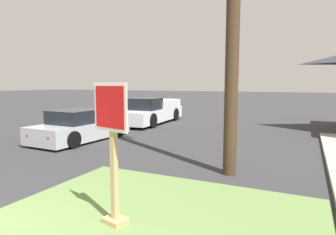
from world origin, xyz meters
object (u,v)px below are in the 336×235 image
Objects in this scene: parked_sedan_silver at (81,127)px; pickup_truck_white at (149,113)px; stop_sign at (113,156)px; manhole_cover at (118,197)px.

pickup_truck_white is at bearing 89.75° from parked_sedan_silver.
parked_sedan_silver is at bearing -90.25° from pickup_truck_white.
stop_sign reaches higher than manhole_cover.
parked_sedan_silver is (-5.49, 5.36, -0.63)m from stop_sign.
pickup_truck_white reaches higher than parked_sedan_silver.
stop_sign reaches higher than pickup_truck_white.
stop_sign is at bearing -63.54° from pickup_truck_white.
pickup_truck_white is at bearing 116.46° from stop_sign.
parked_sedan_silver is (-4.81, 4.31, 0.53)m from manhole_cover.
stop_sign is 1.70m from manhole_cover.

